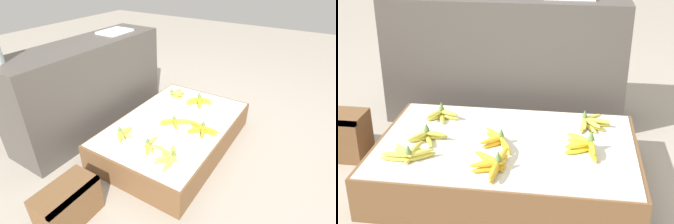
% 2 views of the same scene
% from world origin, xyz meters
% --- Properties ---
extents(ground_plane, '(10.00, 10.00, 0.00)m').
position_xyz_m(ground_plane, '(0.00, 0.00, 0.00)').
color(ground_plane, '#A89E8E').
extents(display_platform, '(1.27, 0.83, 0.22)m').
position_xyz_m(display_platform, '(0.00, 0.00, 0.11)').
color(display_platform, brown).
rests_on(display_platform, ground_plane).
extents(back_vendor_table, '(1.47, 0.43, 0.78)m').
position_xyz_m(back_vendor_table, '(-0.12, 0.80, 0.39)').
color(back_vendor_table, '#4C4742').
rests_on(back_vendor_table, ground_plane).
extents(banana_bunch_front_left, '(0.25, 0.18, 0.09)m').
position_xyz_m(banana_bunch_front_left, '(-0.42, -0.21, 0.25)').
color(banana_bunch_front_left, '#DBCC4C').
rests_on(banana_bunch_front_left, display_platform).
extents(banana_bunch_front_midleft, '(0.17, 0.27, 0.10)m').
position_xyz_m(banana_bunch_front_midleft, '(-0.02, -0.25, 0.25)').
color(banana_bunch_front_midleft, gold).
rests_on(banana_bunch_front_midleft, display_platform).
extents(banana_bunch_middle_left, '(0.19, 0.13, 0.09)m').
position_xyz_m(banana_bunch_middle_left, '(-0.39, -0.03, 0.25)').
color(banana_bunch_middle_left, gold).
rests_on(banana_bunch_middle_left, display_platform).
extents(banana_bunch_middle_midleft, '(0.17, 0.22, 0.08)m').
position_xyz_m(banana_bunch_middle_midleft, '(-0.04, -0.02, 0.25)').
color(banana_bunch_middle_midleft, gold).
rests_on(banana_bunch_middle_midleft, display_platform).
extents(banana_bunch_middle_midright, '(0.16, 0.22, 0.11)m').
position_xyz_m(banana_bunch_middle_midright, '(0.37, -0.03, 0.25)').
color(banana_bunch_middle_midright, yellow).
rests_on(banana_bunch_middle_midright, display_platform).
extents(banana_bunch_back_left, '(0.18, 0.13, 0.09)m').
position_xyz_m(banana_bunch_back_left, '(-0.38, 0.22, 0.25)').
color(banana_bunch_back_left, gold).
rests_on(banana_bunch_back_left, display_platform).
extents(banana_bunch_back_midright, '(0.16, 0.19, 0.09)m').
position_xyz_m(banana_bunch_back_midright, '(0.41, 0.23, 0.25)').
color(banana_bunch_back_midright, '#DBCC4C').
rests_on(banana_bunch_back_midright, display_platform).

